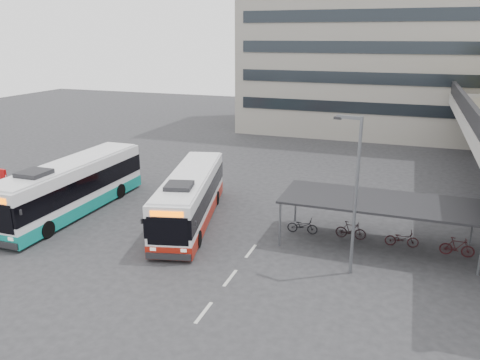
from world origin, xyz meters
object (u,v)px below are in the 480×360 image
(bus_teal, at_px, (72,188))
(bus_main, at_px, (190,198))
(pedestrian, at_px, (206,198))
(lamp_post, at_px, (354,187))

(bus_teal, bearing_deg, bus_main, 7.93)
(pedestrian, distance_m, lamp_post, 11.37)
(pedestrian, relative_size, lamp_post, 0.23)
(bus_main, bearing_deg, bus_teal, 174.18)
(bus_teal, relative_size, pedestrian, 6.95)
(bus_main, xyz_separation_m, bus_teal, (-7.65, -1.11, 0.13))
(bus_main, distance_m, bus_teal, 7.73)
(pedestrian, bearing_deg, bus_teal, 134.13)
(bus_main, height_order, lamp_post, lamp_post)
(bus_main, xyz_separation_m, lamp_post, (9.75, -3.25, 2.74))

